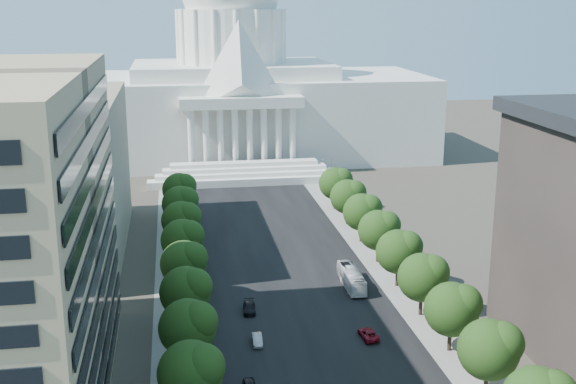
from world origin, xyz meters
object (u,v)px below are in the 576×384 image
car_dark_b (249,308)px  city_bus (351,278)px  car_silver (257,340)px  car_red (368,334)px

car_dark_b → city_bus: 19.75m
car_silver → car_red: bearing=-0.7°
car_red → city_bus: (2.30, 19.31, 0.94)m
car_red → car_dark_b: (-15.99, 11.89, 0.03)m
car_red → car_dark_b: 19.93m
car_red → car_dark_b: bearing=-40.3°
car_silver → city_bus: bearing=47.4°
car_red → car_dark_b: size_ratio=1.00×
car_red → city_bus: 19.47m
car_red → car_dark_b: car_dark_b is taller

